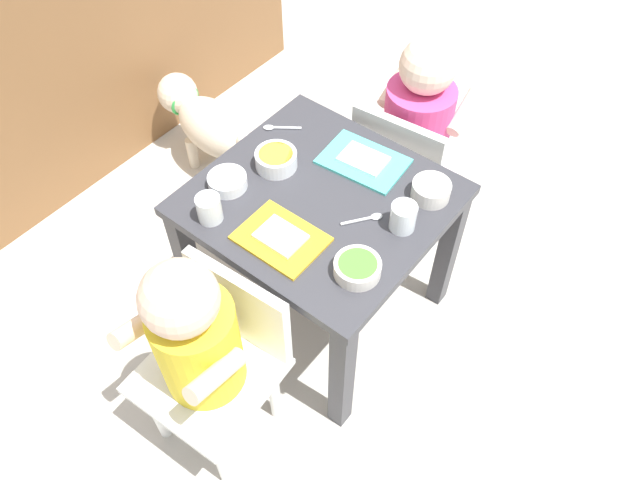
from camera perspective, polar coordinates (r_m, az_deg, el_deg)
The scene contains 16 objects.
ground_plane at distance 1.81m, azimuth -0.00°, elevation -5.98°, with size 7.00×7.00×0.00m, color #B2ADA3.
kitchen_cabinet_back at distance 2.15m, azimuth -24.77°, elevation 17.13°, with size 1.81×0.38×0.93m, color brown.
dining_table at distance 1.51m, azimuth -0.00°, elevation 1.83°, with size 0.53×0.56×0.46m.
seated_child_left at distance 1.30m, azimuth -10.99°, elevation -8.96°, with size 0.30×0.30×0.66m.
seated_child_right at distance 1.75m, azimuth 8.99°, elevation 10.70°, with size 0.30×0.30×0.65m.
dog at distance 2.09m, azimuth -10.40°, elevation 10.69°, with size 0.19×0.43×0.30m.
food_tray_left at distance 1.36m, azimuth -3.63°, elevation 0.19°, with size 0.14×0.19×0.02m.
food_tray_right at distance 1.53m, azimuth 4.02°, elevation 7.30°, with size 0.16×0.21×0.02m.
water_cup_left at distance 1.38m, azimuth 7.66°, elevation 2.00°, with size 0.06×0.06×0.07m.
water_cup_right at distance 1.40m, azimuth -10.16°, elevation 2.76°, with size 0.06×0.06×0.06m.
cereal_bowl_right_side at distance 1.51m, azimuth -4.07°, elevation 7.44°, with size 0.10×0.10×0.04m.
veggie_bowl_near at distance 1.29m, azimuth 3.47°, elevation -2.56°, with size 0.10×0.10×0.03m.
veggie_bowl_far at distance 1.45m, azimuth 10.21°, elevation 4.57°, with size 0.09×0.09×0.04m.
cereal_bowl_left_side at distance 1.47m, azimuth -8.54°, elevation 5.40°, with size 0.09×0.09×0.03m.
spoon_by_left_tray at distance 1.62m, azimuth -3.88°, elevation 10.31°, with size 0.07×0.09×0.01m.
spoon_by_right_tray at distance 1.40m, azimuth 4.27°, elevation 1.97°, with size 0.09×0.07×0.01m.
Camera 1 is at (-0.77, -0.61, 1.52)m, focal length 34.70 mm.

